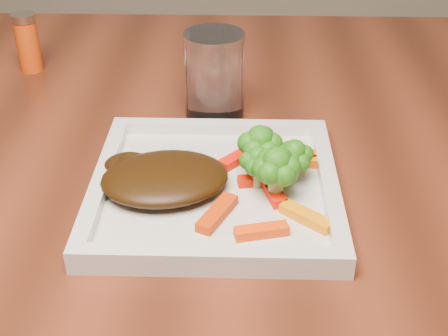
{
  "coord_description": "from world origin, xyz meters",
  "views": [
    {
      "loc": [
        0.48,
        -0.68,
        1.15
      ],
      "look_at": [
        0.46,
        -0.11,
        0.79
      ],
      "focal_mm": 50.0,
      "sensor_mm": 36.0,
      "label": 1
    }
  ],
  "objects_px": {
    "steak": "(165,178)",
    "drinking_glass": "(215,77)",
    "dining_table": "(9,318)",
    "spice_shaker": "(28,43)",
    "plate": "(215,191)"
  },
  "relations": [
    {
      "from": "dining_table",
      "to": "drinking_glass",
      "type": "xyz_separation_m",
      "value": [
        0.35,
        0.02,
        0.44
      ]
    },
    {
      "from": "steak",
      "to": "drinking_glass",
      "type": "height_order",
      "value": "drinking_glass"
    },
    {
      "from": "steak",
      "to": "spice_shaker",
      "type": "relative_size",
      "value": 1.53
    },
    {
      "from": "plate",
      "to": "steak",
      "type": "relative_size",
      "value": 1.92
    },
    {
      "from": "dining_table",
      "to": "steak",
      "type": "relative_size",
      "value": 11.39
    },
    {
      "from": "steak",
      "to": "spice_shaker",
      "type": "bearing_deg",
      "value": 125.84
    },
    {
      "from": "spice_shaker",
      "to": "drinking_glass",
      "type": "distance_m",
      "value": 0.33
    },
    {
      "from": "plate",
      "to": "spice_shaker",
      "type": "distance_m",
      "value": 0.46
    },
    {
      "from": "spice_shaker",
      "to": "drinking_glass",
      "type": "bearing_deg",
      "value": -26.95
    },
    {
      "from": "dining_table",
      "to": "spice_shaker",
      "type": "height_order",
      "value": "spice_shaker"
    },
    {
      "from": "dining_table",
      "to": "drinking_glass",
      "type": "distance_m",
      "value": 0.56
    },
    {
      "from": "dining_table",
      "to": "plate",
      "type": "bearing_deg",
      "value": -24.98
    },
    {
      "from": "steak",
      "to": "drinking_glass",
      "type": "xyz_separation_m",
      "value": [
        0.05,
        0.2,
        0.03
      ]
    },
    {
      "from": "plate",
      "to": "spice_shaker",
      "type": "xyz_separation_m",
      "value": [
        -0.31,
        0.34,
        0.04
      ]
    },
    {
      "from": "steak",
      "to": "spice_shaker",
      "type": "xyz_separation_m",
      "value": [
        -0.25,
        0.35,
        0.02
      ]
    }
  ]
}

